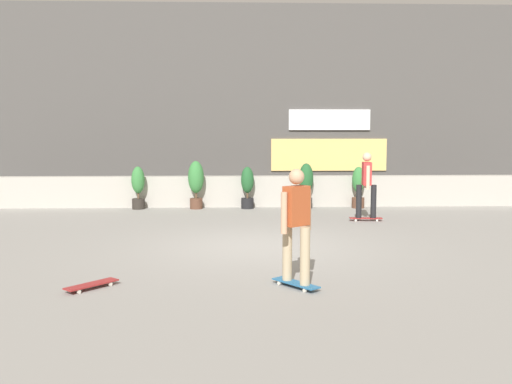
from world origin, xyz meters
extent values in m
plane|color=gray|center=(0.00, 0.00, 0.00)|extent=(48.00, 48.00, 0.00)
cube|color=#B2ADA3|center=(0.00, 6.00, 0.45)|extent=(18.00, 0.40, 0.90)
cube|color=#4C4947|center=(0.00, 10.00, 3.25)|extent=(20.00, 2.00, 6.50)
cube|color=white|center=(2.81, 8.96, 2.60)|extent=(2.80, 0.08, 0.70)
cube|color=#F2CC72|center=(2.81, 8.97, 1.40)|extent=(4.00, 0.06, 1.10)
cylinder|color=#2D2823|center=(-3.20, 5.55, 0.15)|extent=(0.36, 0.36, 0.30)
cylinder|color=brown|center=(-3.20, 5.55, 0.38)|extent=(0.06, 0.06, 0.15)
ellipsoid|color=#387F3D|center=(-3.20, 5.55, 0.83)|extent=(0.37, 0.37, 0.77)
cylinder|color=brown|center=(-1.56, 5.55, 0.15)|extent=(0.36, 0.36, 0.30)
cylinder|color=brown|center=(-1.56, 5.55, 0.38)|extent=(0.06, 0.06, 0.15)
ellipsoid|color=#387F3D|center=(-1.56, 5.55, 0.91)|extent=(0.45, 0.45, 0.92)
cylinder|color=black|center=(-0.09, 5.55, 0.15)|extent=(0.36, 0.36, 0.30)
cylinder|color=brown|center=(-0.09, 5.55, 0.38)|extent=(0.06, 0.06, 0.15)
ellipsoid|color=#235B2D|center=(-0.09, 5.55, 0.83)|extent=(0.37, 0.37, 0.75)
cylinder|color=black|center=(1.60, 5.55, 0.15)|extent=(0.36, 0.36, 0.30)
cylinder|color=brown|center=(1.60, 5.55, 0.38)|extent=(0.06, 0.06, 0.15)
ellipsoid|color=#235B2D|center=(1.60, 5.55, 0.87)|extent=(0.41, 0.41, 0.85)
cylinder|color=brown|center=(3.12, 5.55, 0.15)|extent=(0.36, 0.36, 0.30)
cylinder|color=brown|center=(3.12, 5.55, 0.38)|extent=(0.06, 0.06, 0.15)
ellipsoid|color=#387F3D|center=(3.12, 5.55, 0.82)|extent=(0.36, 0.36, 0.74)
cube|color=maroon|center=(2.79, 3.12, 0.07)|extent=(0.81, 0.27, 0.02)
cylinder|color=silver|center=(3.06, 3.18, 0.03)|extent=(0.06, 0.03, 0.06)
cylinder|color=silver|center=(3.04, 3.02, 0.03)|extent=(0.06, 0.03, 0.06)
cylinder|color=silver|center=(2.54, 3.22, 0.03)|extent=(0.06, 0.03, 0.06)
cylinder|color=silver|center=(2.53, 3.06, 0.03)|extent=(0.06, 0.03, 0.06)
cylinder|color=black|center=(2.97, 3.10, 0.49)|extent=(0.14, 0.14, 0.82)
cylinder|color=black|center=(2.61, 3.13, 0.49)|extent=(0.14, 0.14, 0.82)
cube|color=red|center=(2.79, 3.12, 1.18)|extent=(0.23, 0.38, 0.56)
sphere|color=beige|center=(2.79, 3.12, 1.59)|extent=(0.22, 0.22, 0.22)
cylinder|color=beige|center=(2.81, 3.35, 1.10)|extent=(0.09, 0.09, 0.58)
cylinder|color=beige|center=(2.77, 2.88, 1.10)|extent=(0.09, 0.09, 0.58)
cube|color=#266699|center=(0.39, -3.01, 0.07)|extent=(0.65, 0.75, 0.02)
cylinder|color=silver|center=(0.62, -3.17, 0.03)|extent=(0.06, 0.06, 0.06)
cylinder|color=silver|center=(0.49, -3.27, 0.03)|extent=(0.06, 0.06, 0.06)
cylinder|color=silver|center=(0.30, -2.76, 0.03)|extent=(0.06, 0.06, 0.06)
cylinder|color=silver|center=(0.17, -2.86, 0.03)|extent=(0.06, 0.06, 0.06)
cylinder|color=tan|center=(0.50, -3.16, 0.49)|extent=(0.14, 0.14, 0.82)
cylinder|color=tan|center=(0.28, -2.87, 0.49)|extent=(0.14, 0.14, 0.82)
cube|color=#B24C26|center=(0.39, -3.01, 1.18)|extent=(0.41, 0.38, 0.56)
sphere|color=tan|center=(0.39, -3.01, 1.59)|extent=(0.22, 0.22, 0.22)
cylinder|color=tan|center=(0.58, -2.87, 1.10)|extent=(0.09, 0.09, 0.58)
cylinder|color=tan|center=(0.21, -3.16, 1.10)|extent=(0.09, 0.09, 0.58)
cube|color=maroon|center=(-2.50, -2.97, 0.07)|extent=(0.68, 0.73, 0.02)
cylinder|color=silver|center=(-2.61, -3.22, 0.03)|extent=(0.06, 0.06, 0.06)
cylinder|color=silver|center=(-2.73, -3.11, 0.03)|extent=(0.06, 0.06, 0.06)
cylinder|color=silver|center=(-2.27, -2.83, 0.03)|extent=(0.06, 0.06, 0.06)
cylinder|color=silver|center=(-2.39, -2.72, 0.03)|extent=(0.06, 0.06, 0.06)
camera|label=1|loc=(-0.49, -11.14, 2.23)|focal=41.10mm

